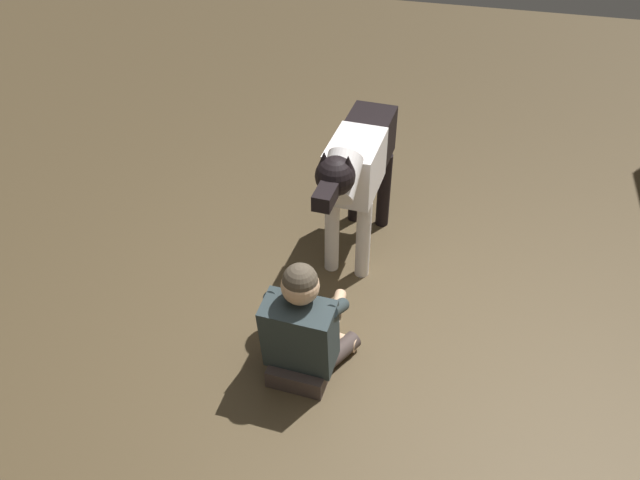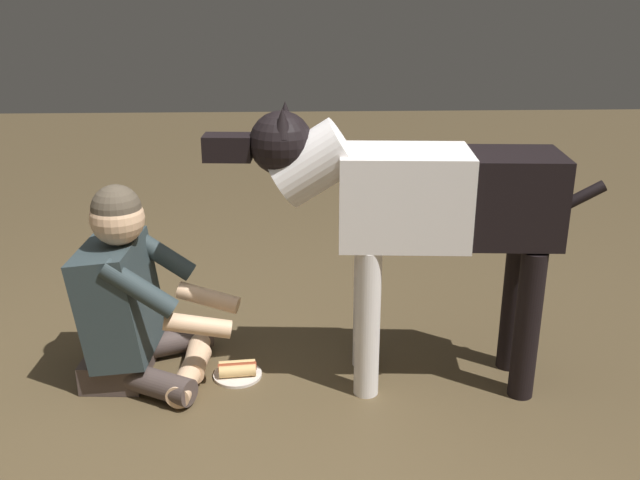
# 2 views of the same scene
# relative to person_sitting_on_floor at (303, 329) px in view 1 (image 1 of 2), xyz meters

# --- Properties ---
(ground_plane) EXTENTS (13.03, 13.03, 0.00)m
(ground_plane) POSITION_rel_person_sitting_on_floor_xyz_m (-0.25, 0.56, -0.34)
(ground_plane) COLOR brown
(person_sitting_on_floor) EXTENTS (0.64, 0.58, 0.82)m
(person_sitting_on_floor) POSITION_rel_person_sitting_on_floor_xyz_m (0.00, 0.00, 0.00)
(person_sitting_on_floor) COLOR #4B3E3A
(person_sitting_on_floor) RESTS_ON ground
(large_dog) EXTENTS (1.50, 0.36, 1.13)m
(large_dog) POSITION_rel_person_sitting_on_floor_xyz_m (-1.12, 0.07, 0.41)
(large_dog) COLOR white
(large_dog) RESTS_ON ground
(hot_dog_on_plate) EXTENTS (0.20, 0.20, 0.06)m
(hot_dog_on_plate) POSITION_rel_person_sitting_on_floor_xyz_m (-0.41, 0.02, -0.31)
(hot_dog_on_plate) COLOR silver
(hot_dog_on_plate) RESTS_ON ground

